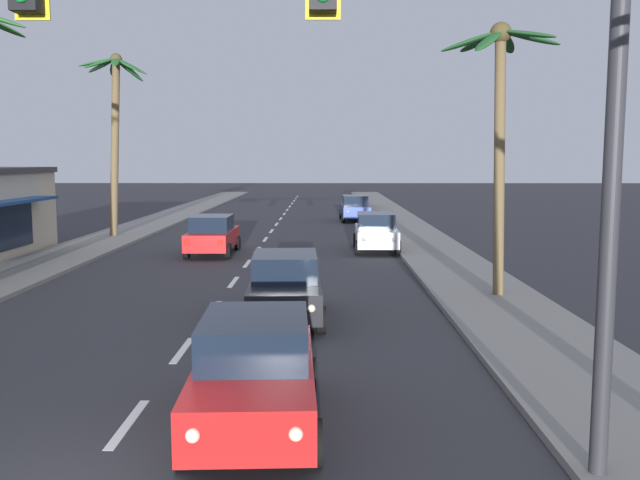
{
  "coord_description": "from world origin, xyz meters",
  "views": [
    {
      "loc": [
        3.04,
        -7.72,
        4.06
      ],
      "look_at": [
        2.93,
        8.0,
        2.2
      ],
      "focal_mm": 38.31,
      "sensor_mm": 36.0,
      "label": 1
    }
  ],
  "objects_px": {
    "sedan_lead_at_stop_bar": "(255,371)",
    "sedan_parked_nearest_kerb": "(376,232)",
    "sedan_third_in_queue": "(285,286)",
    "sedan_oncoming_far": "(213,235)",
    "palm_left_third": "(115,111)",
    "sedan_parked_mid_kerb": "(355,208)",
    "traffic_signal_mast": "(344,43)",
    "palm_right_second": "(500,101)"
  },
  "relations": [
    {
      "from": "sedan_oncoming_far",
      "to": "palm_right_second",
      "type": "xyz_separation_m",
      "value": [
        9.79,
        -9.33,
        4.85
      ]
    },
    {
      "from": "sedan_parked_mid_kerb",
      "to": "palm_right_second",
      "type": "relative_size",
      "value": 0.57
    },
    {
      "from": "palm_right_second",
      "to": "palm_left_third",
      "type": "bearing_deg",
      "value": 135.41
    },
    {
      "from": "sedan_lead_at_stop_bar",
      "to": "palm_right_second",
      "type": "relative_size",
      "value": 0.57
    },
    {
      "from": "palm_right_second",
      "to": "sedan_third_in_queue",
      "type": "bearing_deg",
      "value": -156.25
    },
    {
      "from": "sedan_third_in_queue",
      "to": "palm_left_third",
      "type": "xyz_separation_m",
      "value": [
        -9.66,
        18.04,
        5.63
      ]
    },
    {
      "from": "sedan_lead_at_stop_bar",
      "to": "sedan_parked_nearest_kerb",
      "type": "relative_size",
      "value": 1.01
    },
    {
      "from": "sedan_lead_at_stop_bar",
      "to": "palm_left_third",
      "type": "xyz_separation_m",
      "value": [
        -9.6,
        25.04,
        5.63
      ]
    },
    {
      "from": "sedan_oncoming_far",
      "to": "sedan_parked_mid_kerb",
      "type": "bearing_deg",
      "value": 67.15
    },
    {
      "from": "sedan_parked_mid_kerb",
      "to": "palm_right_second",
      "type": "bearing_deg",
      "value": -83.38
    },
    {
      "from": "sedan_third_in_queue",
      "to": "palm_right_second",
      "type": "distance_m",
      "value": 8.14
    },
    {
      "from": "sedan_parked_nearest_kerb",
      "to": "palm_right_second",
      "type": "xyz_separation_m",
      "value": [
        2.69,
        -10.58,
        4.85
      ]
    },
    {
      "from": "palm_left_third",
      "to": "palm_right_second",
      "type": "distance_m",
      "value": 21.97
    },
    {
      "from": "traffic_signal_mast",
      "to": "sedan_third_in_queue",
      "type": "distance_m",
      "value": 10.05
    },
    {
      "from": "traffic_signal_mast",
      "to": "palm_left_third",
      "type": "relative_size",
      "value": 1.13
    },
    {
      "from": "sedan_lead_at_stop_bar",
      "to": "sedan_parked_nearest_kerb",
      "type": "distance_m",
      "value": 20.48
    },
    {
      "from": "traffic_signal_mast",
      "to": "palm_right_second",
      "type": "height_order",
      "value": "palm_right_second"
    },
    {
      "from": "sedan_oncoming_far",
      "to": "palm_right_second",
      "type": "relative_size",
      "value": 0.57
    },
    {
      "from": "palm_right_second",
      "to": "sedan_parked_nearest_kerb",
      "type": "bearing_deg",
      "value": 104.25
    },
    {
      "from": "sedan_parked_mid_kerb",
      "to": "sedan_parked_nearest_kerb",
      "type": "bearing_deg",
      "value": -88.94
    },
    {
      "from": "sedan_parked_mid_kerb",
      "to": "palm_right_second",
      "type": "xyz_separation_m",
      "value": [
        2.96,
        -25.52,
        4.85
      ]
    },
    {
      "from": "traffic_signal_mast",
      "to": "sedan_lead_at_stop_bar",
      "type": "bearing_deg",
      "value": 124.53
    },
    {
      "from": "sedan_lead_at_stop_bar",
      "to": "sedan_third_in_queue",
      "type": "height_order",
      "value": "same"
    },
    {
      "from": "sedan_parked_nearest_kerb",
      "to": "palm_right_second",
      "type": "distance_m",
      "value": 11.94
    },
    {
      "from": "sedan_lead_at_stop_bar",
      "to": "sedan_oncoming_far",
      "type": "relative_size",
      "value": 1.01
    },
    {
      "from": "sedan_parked_mid_kerb",
      "to": "palm_left_third",
      "type": "distance_m",
      "value": 17.16
    },
    {
      "from": "sedan_oncoming_far",
      "to": "sedan_parked_mid_kerb",
      "type": "relative_size",
      "value": 0.99
    },
    {
      "from": "palm_left_third",
      "to": "palm_right_second",
      "type": "xyz_separation_m",
      "value": [
        15.64,
        -15.41,
        -0.78
      ]
    },
    {
      "from": "sedan_parked_mid_kerb",
      "to": "sedan_third_in_queue",
      "type": "bearing_deg",
      "value": -96.11
    },
    {
      "from": "sedan_parked_nearest_kerb",
      "to": "sedan_parked_mid_kerb",
      "type": "xyz_separation_m",
      "value": [
        -0.28,
        14.95,
        0.0
      ]
    },
    {
      "from": "sedan_third_in_queue",
      "to": "sedan_parked_nearest_kerb",
      "type": "distance_m",
      "value": 13.61
    },
    {
      "from": "traffic_signal_mast",
      "to": "sedan_parked_mid_kerb",
      "type": "bearing_deg",
      "value": 87.24
    },
    {
      "from": "sedan_oncoming_far",
      "to": "sedan_parked_mid_kerb",
      "type": "height_order",
      "value": "same"
    },
    {
      "from": "sedan_lead_at_stop_bar",
      "to": "palm_right_second",
      "type": "distance_m",
      "value": 12.35
    },
    {
      "from": "traffic_signal_mast",
      "to": "sedan_third_in_queue",
      "type": "height_order",
      "value": "traffic_signal_mast"
    },
    {
      "from": "sedan_parked_nearest_kerb",
      "to": "palm_right_second",
      "type": "relative_size",
      "value": 0.57
    },
    {
      "from": "sedan_oncoming_far",
      "to": "sedan_parked_mid_kerb",
      "type": "distance_m",
      "value": 17.57
    },
    {
      "from": "palm_left_third",
      "to": "sedan_parked_mid_kerb",
      "type": "bearing_deg",
      "value": 38.58
    },
    {
      "from": "sedan_third_in_queue",
      "to": "sedan_parked_nearest_kerb",
      "type": "height_order",
      "value": "same"
    },
    {
      "from": "sedan_oncoming_far",
      "to": "palm_left_third",
      "type": "bearing_deg",
      "value": 133.88
    },
    {
      "from": "sedan_lead_at_stop_bar",
      "to": "palm_right_second",
      "type": "xyz_separation_m",
      "value": [
        6.03,
        9.63,
        4.85
      ]
    },
    {
      "from": "palm_left_third",
      "to": "palm_right_second",
      "type": "height_order",
      "value": "palm_left_third"
    }
  ]
}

